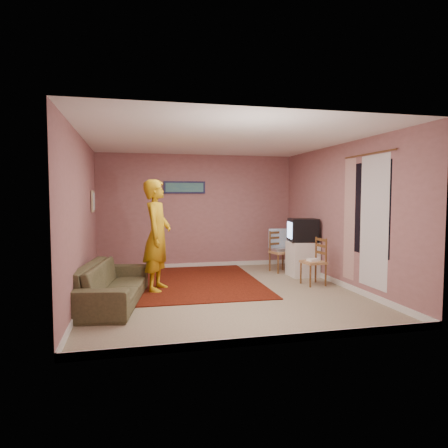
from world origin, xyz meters
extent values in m
plane|color=tan|center=(0.00, 0.00, 0.00)|extent=(5.00, 5.00, 0.00)
cube|color=#9E686C|center=(0.00, 2.50, 1.30)|extent=(4.50, 0.02, 2.60)
cube|color=#9E686C|center=(0.00, -2.50, 1.30)|extent=(4.50, 0.02, 2.60)
cube|color=#9E686C|center=(-2.25, 0.00, 1.30)|extent=(0.02, 5.00, 2.60)
cube|color=#9E686C|center=(2.25, 0.00, 1.30)|extent=(0.02, 5.00, 2.60)
cube|color=white|center=(0.00, 0.00, 2.60)|extent=(4.50, 5.00, 0.02)
cube|color=silver|center=(0.00, 2.49, 0.05)|extent=(4.50, 0.02, 0.10)
cube|color=silver|center=(0.00, -2.49, 0.05)|extent=(4.50, 0.02, 0.10)
cube|color=silver|center=(-2.24, 0.00, 0.05)|extent=(0.02, 5.00, 0.10)
cube|color=silver|center=(2.24, 0.00, 0.05)|extent=(0.02, 5.00, 0.10)
cube|color=black|center=(2.24, -0.90, 1.45)|extent=(0.01, 1.10, 1.50)
cube|color=silver|center=(2.23, -1.05, 1.25)|extent=(0.01, 0.75, 2.10)
cube|color=beige|center=(2.21, -0.35, 1.25)|extent=(0.01, 0.35, 2.10)
cylinder|color=brown|center=(2.20, -0.90, 2.32)|extent=(0.02, 1.40, 0.02)
cube|color=#16183C|center=(-0.30, 2.47, 1.85)|extent=(0.95, 0.03, 0.28)
cube|color=#2E637F|center=(-0.30, 2.45, 1.85)|extent=(0.86, 0.01, 0.20)
cube|color=tan|center=(-2.22, 1.60, 1.55)|extent=(0.03, 0.38, 0.42)
cube|color=silver|center=(-2.20, 1.60, 1.55)|extent=(0.01, 0.30, 0.34)
cube|color=black|center=(-0.38, 0.89, 0.01)|extent=(2.62, 3.24, 0.02)
cube|color=white|center=(1.95, 0.98, 0.36)|extent=(0.56, 0.51, 0.72)
cube|color=black|center=(1.95, 0.98, 0.95)|extent=(0.62, 0.58, 0.48)
cube|color=#8CB2F2|center=(1.68, 1.03, 0.95)|extent=(0.08, 0.39, 0.34)
cube|color=tan|center=(1.67, 1.52, 0.43)|extent=(0.48, 0.46, 0.05)
cube|color=brown|center=(1.67, 1.52, 0.66)|extent=(0.40, 0.13, 0.46)
cube|color=#BCBCC1|center=(1.67, 1.52, 0.48)|extent=(0.39, 0.31, 0.06)
cube|color=#97C8F8|center=(1.67, 1.71, 0.72)|extent=(0.41, 0.05, 0.43)
cube|color=tan|center=(1.79, 0.16, 0.42)|extent=(0.42, 0.43, 0.05)
cube|color=brown|center=(1.79, 0.16, 0.65)|extent=(0.08, 0.40, 0.45)
cube|color=white|center=(1.79, 0.16, 0.47)|extent=(0.24, 0.20, 0.04)
imported|color=brown|center=(-1.80, -0.36, 0.31)|extent=(1.18, 2.25, 0.62)
imported|color=#C59712|center=(-1.06, 0.38, 0.97)|extent=(0.67, 0.82, 1.94)
camera|label=1|loc=(-1.48, -6.61, 1.65)|focal=32.00mm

